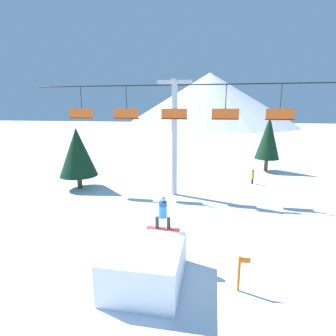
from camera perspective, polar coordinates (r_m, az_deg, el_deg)
name	(u,v)px	position (r m, az deg, el deg)	size (l,w,h in m)	color
ground_plane	(150,271)	(11.25, -3.83, -21.38)	(220.00, 220.00, 0.00)	white
mountain_ridge	(209,100)	(98.00, 8.95, 14.49)	(61.42, 61.42, 18.45)	silver
snow_ramp	(146,263)	(10.30, -4.77, -19.92)	(2.64, 3.26, 1.51)	white
snowboarder	(163,212)	(10.69, -1.14, -9.65)	(1.37, 0.33, 1.42)	#B22D2D
chairlift	(174,126)	(18.75, 1.38, 9.15)	(20.51, 0.44, 8.27)	#B2B2B7
pine_tree_near	(77,152)	(21.82, -19.12, 3.29)	(2.96, 2.96, 4.87)	#4C3823
pine_tree_far	(268,138)	(28.11, 20.99, 6.13)	(2.40, 2.40, 5.57)	#4C3823
trail_marker	(239,273)	(10.16, 15.29, -21.10)	(0.41, 0.10, 1.34)	orange
distant_skier	(253,176)	(23.39, 17.95, -1.73)	(0.24, 0.24, 1.23)	black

